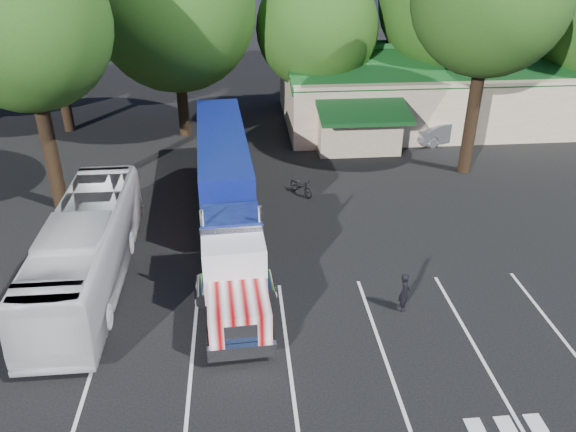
{
  "coord_description": "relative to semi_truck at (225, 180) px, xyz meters",
  "views": [
    {
      "loc": [
        -1.28,
        -20.39,
        12.94
      ],
      "look_at": [
        0.54,
        0.12,
        2.0
      ],
      "focal_mm": 35.0,
      "sensor_mm": 36.0,
      "label": 1
    }
  ],
  "objects": [
    {
      "name": "ground",
      "position": [
        2.1,
        -3.58,
        -2.18
      ],
      "size": [
        120.0,
        120.0,
        0.0
      ],
      "primitive_type": "plane",
      "color": "black",
      "rests_on": "ground"
    },
    {
      "name": "event_hall",
      "position": [
        15.84,
        14.23,
        0.03
      ],
      "size": [
        24.2,
        14.12,
        5.55
      ],
      "color": "beige",
      "rests_on": "ground"
    },
    {
      "name": "tree_row_b",
      "position": [
        -10.9,
        14.22,
        4.96
      ],
      "size": [
        8.4,
        8.4,
        11.35
      ],
      "color": "black",
      "rests_on": "ground"
    },
    {
      "name": "tree_row_c",
      "position": [
        -2.9,
        12.62,
        5.86
      ],
      "size": [
        10.0,
        10.0,
        13.05
      ],
      "color": "black",
      "rests_on": "ground"
    },
    {
      "name": "tree_row_d",
      "position": [
        6.1,
        13.92,
        4.41
      ],
      "size": [
        8.0,
        8.0,
        10.6
      ],
      "color": "black",
      "rests_on": "ground"
    },
    {
      "name": "tree_row_e",
      "position": [
        15.1,
        14.42,
        5.91
      ],
      "size": [
        9.6,
        9.6,
        12.9
      ],
      "color": "black",
      "rests_on": "ground"
    },
    {
      "name": "tree_near_left",
      "position": [
        -8.4,
        2.42,
        6.63
      ],
      "size": [
        7.6,
        7.6,
        12.65
      ],
      "color": "black",
      "rests_on": "ground"
    },
    {
      "name": "semi_truck",
      "position": [
        0.0,
        0.0,
        0.0
      ],
      "size": [
        3.54,
        18.48,
        3.85
      ],
      "rotation": [
        0.0,
        0.0,
        0.06
      ],
      "color": "black",
      "rests_on": "ground"
    },
    {
      "name": "woman",
      "position": [
        6.6,
        -7.5,
        -1.4
      ],
      "size": [
        0.5,
        0.64,
        1.56
      ],
      "primitive_type": "imported",
      "rotation": [
        0.0,
        0.0,
        1.33
      ],
      "color": "black",
      "rests_on": "ground"
    },
    {
      "name": "bicycle",
      "position": [
        3.9,
        2.72,
        -1.71
      ],
      "size": [
        1.49,
        1.82,
        0.93
      ],
      "primitive_type": "imported",
      "rotation": [
        0.0,
        0.0,
        0.58
      ],
      "color": "black",
      "rests_on": "ground"
    },
    {
      "name": "tour_bus",
      "position": [
        -5.35,
        -4.7,
        -0.62
      ],
      "size": [
        2.66,
        11.17,
        3.11
      ],
      "primitive_type": "imported",
      "rotation": [
        0.0,
        0.0,
        0.0
      ],
      "color": "silver",
      "rests_on": "ground"
    },
    {
      "name": "silver_sedan",
      "position": [
        14.1,
        9.71,
        -1.43
      ],
      "size": [
        4.79,
        2.74,
        1.49
      ],
      "primitive_type": "imported",
      "rotation": [
        0.0,
        0.0,
        1.84
      ],
      "color": "#AEB1B6",
      "rests_on": "ground"
    }
  ]
}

